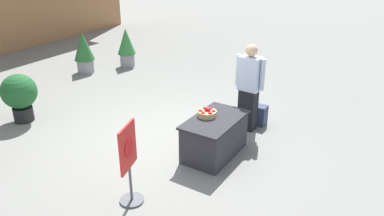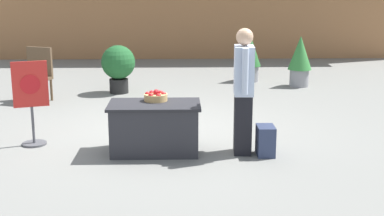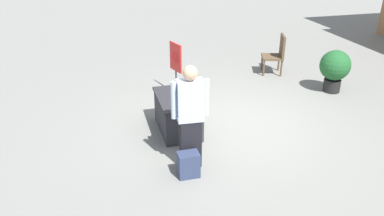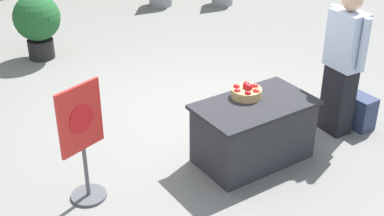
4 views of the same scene
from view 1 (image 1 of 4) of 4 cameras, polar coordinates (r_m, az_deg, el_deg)
name	(u,v)px [view 1 (image 1 of 4)]	position (r m, az deg, el deg)	size (l,w,h in m)	color
ground_plane	(167,138)	(7.32, -3.86, -4.66)	(120.00, 120.00, 0.00)	slate
display_table	(215,137)	(6.64, 3.45, -4.36)	(1.29, 0.76, 0.71)	#2D2D33
apple_basket	(207,113)	(6.54, 2.32, -0.74)	(0.33, 0.33, 0.16)	tan
person_visitor	(249,87)	(7.41, 8.70, 3.15)	(0.28, 0.61, 1.76)	black
backpack	(258,115)	(7.90, 10.05, -1.03)	(0.24, 0.34, 0.42)	#2D3856
poster_board	(129,163)	(5.40, -9.57, -8.31)	(0.49, 0.36, 1.25)	#4C4C51
potted_plant_near_left	(126,46)	(11.53, -9.97, 9.31)	(0.54, 0.54, 1.16)	gray
potted_plant_far_left	(84,51)	(11.24, -16.16, 8.38)	(0.57, 0.57, 1.19)	gray
potted_plant_far_right	(19,94)	(8.55, -24.80, 1.95)	(0.73, 0.73, 1.04)	black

